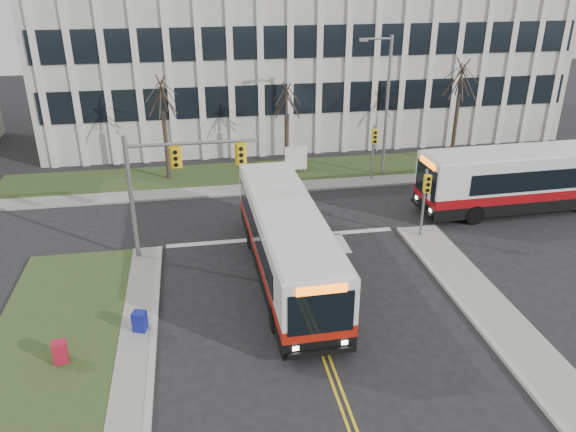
{
  "coord_description": "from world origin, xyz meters",
  "views": [
    {
      "loc": [
        -4.25,
        -17.95,
        13.27
      ],
      "look_at": [
        0.03,
        6.52,
        2.0
      ],
      "focal_mm": 35.0,
      "sensor_mm": 36.0,
      "label": 1
    }
  ],
  "objects_px": {
    "newspaper_box_blue": "(140,323)",
    "newspaper_box_red": "(60,353)",
    "bus_cross": "(533,180)",
    "bus_main": "(287,244)",
    "directory_sign": "(296,158)",
    "streetlight": "(385,100)"
  },
  "relations": [
    {
      "from": "newspaper_box_blue",
      "to": "bus_main",
      "type": "bearing_deg",
      "value": 45.1
    },
    {
      "from": "newspaper_box_red",
      "to": "streetlight",
      "type": "bearing_deg",
      "value": 34.33
    },
    {
      "from": "streetlight",
      "to": "directory_sign",
      "type": "xyz_separation_m",
      "value": [
        -5.53,
        1.3,
        -4.02
      ]
    },
    {
      "from": "bus_main",
      "to": "newspaper_box_blue",
      "type": "bearing_deg",
      "value": -153.64
    },
    {
      "from": "bus_main",
      "to": "directory_sign",
      "type": "bearing_deg",
      "value": 76.49
    },
    {
      "from": "bus_main",
      "to": "newspaper_box_red",
      "type": "bearing_deg",
      "value": -153.5
    },
    {
      "from": "bus_cross",
      "to": "newspaper_box_blue",
      "type": "relative_size",
      "value": 14.02
    },
    {
      "from": "newspaper_box_blue",
      "to": "streetlight",
      "type": "bearing_deg",
      "value": 63.52
    },
    {
      "from": "streetlight",
      "to": "bus_main",
      "type": "height_order",
      "value": "streetlight"
    },
    {
      "from": "streetlight",
      "to": "newspaper_box_red",
      "type": "distance_m",
      "value": 24.67
    },
    {
      "from": "directory_sign",
      "to": "bus_cross",
      "type": "bearing_deg",
      "value": -32.75
    },
    {
      "from": "newspaper_box_blue",
      "to": "newspaper_box_red",
      "type": "bearing_deg",
      "value": -134.43
    },
    {
      "from": "bus_main",
      "to": "newspaper_box_blue",
      "type": "distance_m",
      "value": 7.28
    },
    {
      "from": "streetlight",
      "to": "newspaper_box_blue",
      "type": "xyz_separation_m",
      "value": [
        -14.83,
        -15.28,
        -4.72
      ]
    },
    {
      "from": "directory_sign",
      "to": "newspaper_box_red",
      "type": "height_order",
      "value": "directory_sign"
    },
    {
      "from": "bus_cross",
      "to": "newspaper_box_red",
      "type": "xyz_separation_m",
      "value": [
        -24.44,
        -10.01,
        -1.3
      ]
    },
    {
      "from": "newspaper_box_blue",
      "to": "directory_sign",
      "type": "bearing_deg",
      "value": 78.38
    },
    {
      "from": "streetlight",
      "to": "bus_cross",
      "type": "xyz_separation_m",
      "value": [
        6.91,
        -6.7,
        -3.42
      ]
    },
    {
      "from": "bus_cross",
      "to": "newspaper_box_blue",
      "type": "distance_m",
      "value": 23.41
    },
    {
      "from": "streetlight",
      "to": "bus_cross",
      "type": "bearing_deg",
      "value": -44.13
    },
    {
      "from": "bus_main",
      "to": "bus_cross",
      "type": "distance_m",
      "value": 16.24
    },
    {
      "from": "streetlight",
      "to": "bus_cross",
      "type": "relative_size",
      "value": 0.69
    }
  ]
}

